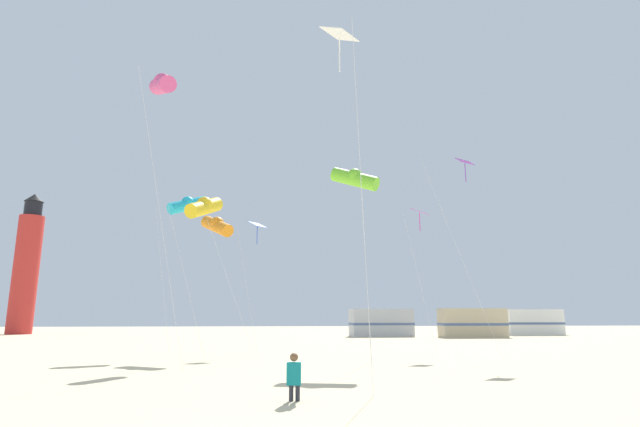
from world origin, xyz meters
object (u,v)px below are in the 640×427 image
Objects in this scene: kite_diamond_white at (341,47)px; lighthouse_distant at (26,267)px; kite_tube_lime at (355,178)px; rv_van_tan at (472,323)px; kite_diamond_blue at (257,229)px; kite_tube_rainbow at (163,85)px; kite_tube_orange at (217,226)px; rv_van_silver at (381,323)px; kite_tube_gold at (204,207)px; rv_van_white at (532,322)px; kite_flyer_standing at (294,376)px; kite_tube_cyan at (188,204)px; kite_diamond_magenta at (419,216)px; kite_diamond_violet at (464,169)px.

lighthouse_distant reaches higher than kite_diamond_white.
kite_tube_lime is 1.46× the size of rv_van_tan.
kite_tube_rainbow is (-3.96, -9.34, 4.61)m from kite_diamond_blue.
rv_van_silver is (14.64, 24.27, -5.56)m from kite_tube_orange.
kite_diamond_white reaches higher than rv_van_silver.
kite_tube_gold is 44.98m from rv_van_white.
kite_diamond_white is 50.23m from rv_van_white.
kite_diamond_white is 0.61× the size of lighthouse_distant.
kite_tube_gold reaches higher than kite_diamond_blue.
lighthouse_distant reaches higher than kite_flyer_standing.
kite_tube_rainbow is at bearing -104.63° from kite_tube_orange.
lighthouse_distant is 42.46m from rv_van_silver.
rv_van_silver is (11.10, 39.19, 0.78)m from kite_flyer_standing.
kite_diamond_blue is 11.14m from kite_tube_rainbow.
kite_tube_cyan is (-6.87, 16.75, -1.07)m from kite_diamond_white.
rv_van_tan is at bearing 60.74° from kite_diamond_magenta.
kite_tube_gold is 3.65m from kite_tube_orange.
kite_diamond_magenta is 1.30× the size of rv_van_white.
kite_tube_gold is 0.73× the size of kite_diamond_violet.
kite_diamond_blue is at bearing -137.71° from rv_van_tan.
kite_tube_cyan is (-9.06, 6.44, -0.08)m from kite_tube_lime.
kite_tube_lime is at bearing -122.10° from rv_van_tan.
kite_diamond_magenta is 1.30× the size of rv_van_tan.
kite_diamond_blue is 0.91× the size of kite_diamond_magenta.
lighthouse_distant is at bearing 119.67° from kite_tube_rainbow.
kite_diamond_magenta is 0.67× the size of kite_tube_rainbow.
lighthouse_distant reaches higher than kite_diamond_magenta.
kite_diamond_violet reaches higher than rv_van_silver.
rv_van_tan is (49.02, -14.05, -6.45)m from lighthouse_distant.
kite_tube_cyan reaches higher than kite_tube_orange.
kite_diamond_blue reaches higher than rv_van_white.
kite_tube_gold is 1.03× the size of kite_diamond_blue.
kite_diamond_blue is 25.93m from rv_van_silver.
kite_diamond_blue is at bearing 160.77° from kite_diamond_violet.
kite_diamond_white is at bearing -67.70° from kite_tube_cyan.
kite_tube_lime is at bearing -160.11° from kite_diamond_violet.
kite_tube_cyan is 1.44× the size of rv_van_tan.
kite_tube_cyan is at bearing 131.25° from kite_tube_orange.
kite_diamond_white is at bearing -114.42° from kite_diamond_magenta.
kite_tube_rainbow is at bearing -161.11° from kite_diamond_violet.
kite_tube_rainbow is (-1.57, -3.39, 4.60)m from kite_tube_gold.
rv_van_silver is at bearing 60.32° from kite_diamond_blue.
rv_van_white reaches higher than kite_flyer_standing.
kite_diamond_magenta is 1.10× the size of kite_tube_orange.
lighthouse_distant is at bearing 129.92° from kite_tube_lime.
rv_van_white is (17.79, 2.45, 0.00)m from rv_van_silver.
kite_diamond_blue is 12.57m from kite_diamond_violet.
kite_tube_cyan is at bearing -54.05° from lighthouse_distant.
rv_van_white is at bearing 38.84° from kite_diamond_blue.
kite_tube_cyan reaches higher than kite_flyer_standing.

